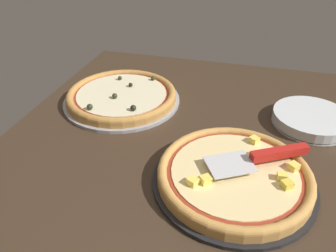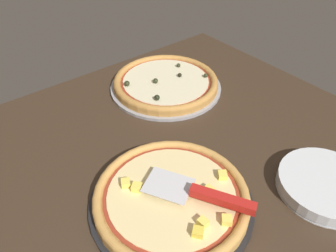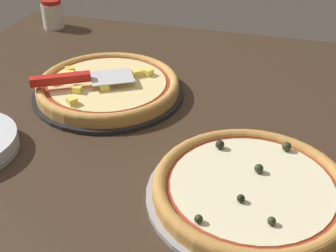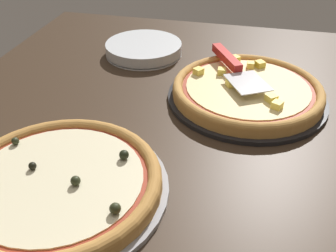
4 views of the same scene
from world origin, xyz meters
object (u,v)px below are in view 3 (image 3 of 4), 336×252
pizza_front (108,85)px  parmesan_shaker (53,14)px  serving_spatula (73,79)px  pizza_back (252,187)px

pizza_front → parmesan_shaker: size_ratio=3.72×
pizza_front → parmesan_shaker: parmesan_shaker is taller
pizza_front → serving_spatula: size_ratio=1.48×
parmesan_shaker → serving_spatula: bearing=33.0°
pizza_front → pizza_back: pizza_front is taller
serving_spatula → pizza_back: bearing=62.0°
pizza_back → serving_spatula: serving_spatula is taller
serving_spatula → parmesan_shaker: bearing=-147.0°
pizza_back → pizza_front: bearing=-126.7°
pizza_front → serving_spatula: 8.83cm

